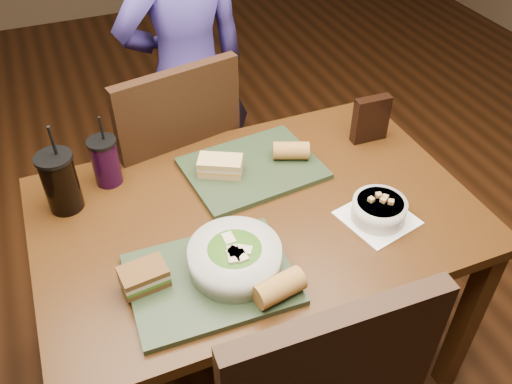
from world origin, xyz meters
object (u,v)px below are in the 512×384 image
(cup_cola, at_px, (60,182))
(chair_far, at_px, (178,166))
(baguette_near, at_px, (279,287))
(chip_bag, at_px, (371,119))
(baguette_far, at_px, (291,151))
(salad_bowl, at_px, (235,257))
(tray_far, at_px, (252,168))
(cup_berry, at_px, (106,161))
(sandwich_far, at_px, (220,166))
(tray_near, at_px, (211,279))
(soup_bowl, at_px, (379,209))
(dining_table, at_px, (256,231))
(sandwich_near, at_px, (144,276))
(diner, at_px, (187,76))

(cup_cola, bearing_deg, chair_far, 35.30)
(baguette_near, height_order, chip_bag, chip_bag)
(baguette_far, relative_size, cup_cola, 0.40)
(cup_cola, bearing_deg, baguette_far, -4.40)
(salad_bowl, bearing_deg, tray_far, 62.08)
(cup_berry, bearing_deg, sandwich_far, -18.81)
(tray_near, height_order, soup_bowl, soup_bowl)
(tray_far, bearing_deg, soup_bowl, -53.88)
(dining_table, bearing_deg, cup_berry, 141.72)
(soup_bowl, xyz_separation_m, chip_bag, (0.19, 0.36, 0.05))
(tray_far, height_order, chip_bag, chip_bag)
(salad_bowl, xyz_separation_m, cup_cola, (-0.38, 0.43, 0.04))
(sandwich_near, distance_m, sandwich_far, 0.49)
(dining_table, bearing_deg, tray_near, -135.05)
(dining_table, distance_m, chip_bag, 0.57)
(soup_bowl, xyz_separation_m, sandwich_far, (-0.36, 0.36, 0.01))
(diner, xyz_separation_m, cup_berry, (-0.42, -0.54, 0.07))
(sandwich_far, distance_m, baguette_near, 0.52)
(tray_near, bearing_deg, chip_bag, 29.49)
(chair_far, height_order, cup_cola, cup_cola)
(tray_near, distance_m, soup_bowl, 0.53)
(dining_table, distance_m, soup_bowl, 0.38)
(baguette_near, bearing_deg, diner, 84.42)
(chair_far, bearing_deg, sandwich_far, -79.32)
(sandwich_near, relative_size, cup_berry, 0.51)
(sandwich_far, distance_m, cup_berry, 0.36)
(tray_far, relative_size, baguette_far, 3.57)
(diner, xyz_separation_m, sandwich_near, (-0.42, -1.01, 0.03))
(soup_bowl, bearing_deg, sandwich_far, 135.46)
(salad_bowl, xyz_separation_m, cup_berry, (-0.24, 0.51, 0.02))
(tray_far, height_order, sandwich_far, sandwich_far)
(salad_bowl, bearing_deg, soup_bowl, 4.28)
(salad_bowl, height_order, baguette_near, salad_bowl)
(chair_far, relative_size, baguette_far, 8.76)
(dining_table, distance_m, diner, 0.85)
(sandwich_near, xyz_separation_m, cup_cola, (-0.15, 0.40, 0.05))
(tray_far, bearing_deg, cup_cola, 175.18)
(tray_far, relative_size, baguette_near, 3.27)
(chip_bag, bearing_deg, baguette_near, -135.51)
(tray_far, distance_m, cup_berry, 0.46)
(diner, distance_m, sandwich_far, 0.66)
(soup_bowl, distance_m, cup_cola, 0.93)
(baguette_far, bearing_deg, baguette_near, -117.95)
(tray_near, height_order, cup_berry, cup_berry)
(dining_table, xyz_separation_m, cup_berry, (-0.38, 0.30, 0.17))
(tray_far, relative_size, cup_berry, 1.72)
(dining_table, bearing_deg, chair_far, 101.84)
(cup_berry, xyz_separation_m, chip_bag, (0.88, -0.11, 0.00))
(sandwich_near, height_order, sandwich_far, same)
(diner, height_order, cup_cola, diner)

